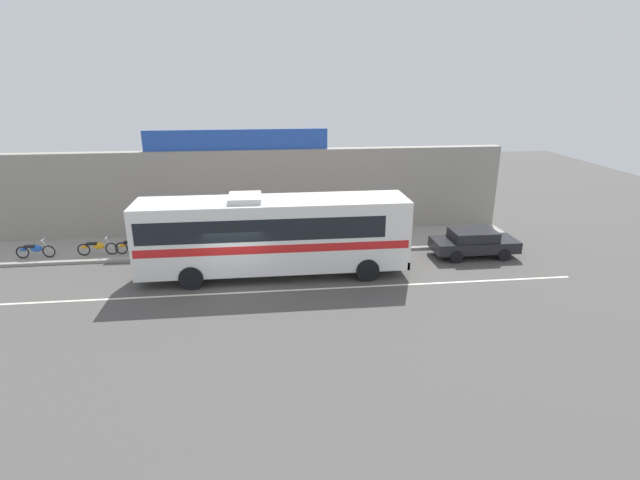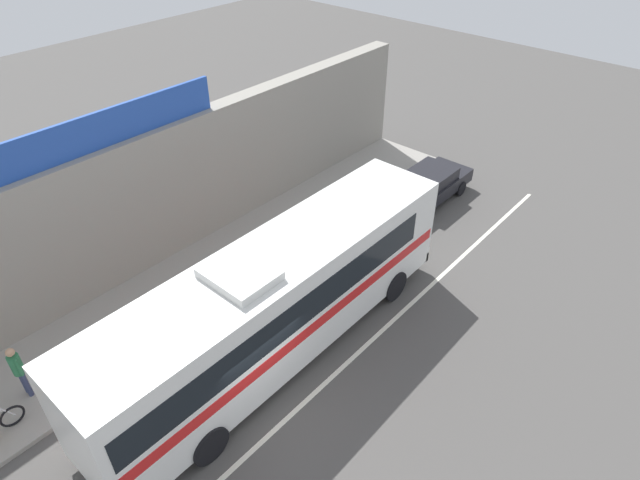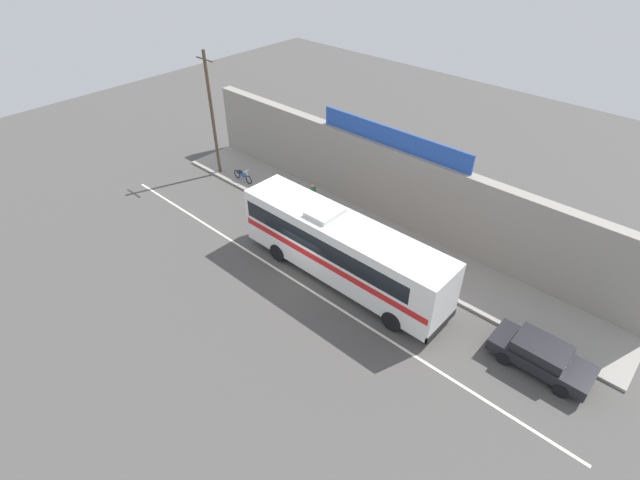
% 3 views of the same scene
% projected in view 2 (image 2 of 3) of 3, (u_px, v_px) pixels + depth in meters
% --- Properties ---
extents(ground_plane, '(70.00, 70.00, 0.00)m').
position_uv_depth(ground_plane, '(262.00, 405.00, 14.39)').
color(ground_plane, '#4F4C49').
extents(sidewalk_slab, '(30.00, 3.60, 0.14)m').
position_uv_depth(sidewalk_slab, '(149.00, 313.00, 17.12)').
color(sidewalk_slab, gray).
rests_on(sidewalk_slab, ground_plane).
extents(storefront_facade, '(30.00, 0.70, 4.80)m').
position_uv_depth(storefront_facade, '(95.00, 227.00, 16.88)').
color(storefront_facade, gray).
rests_on(storefront_facade, ground_plane).
extents(storefront_billboard, '(9.96, 0.12, 1.10)m').
position_uv_depth(storefront_billboard, '(68.00, 141.00, 15.11)').
color(storefront_billboard, '#234CAD').
rests_on(storefront_billboard, storefront_facade).
extents(road_center_stripe, '(30.00, 0.14, 0.01)m').
position_uv_depth(road_center_stripe, '(284.00, 422.00, 13.96)').
color(road_center_stripe, silver).
rests_on(road_center_stripe, ground_plane).
extents(intercity_bus, '(11.98, 2.62, 3.78)m').
position_uv_depth(intercity_bus, '(275.00, 299.00, 14.69)').
color(intercity_bus, white).
rests_on(intercity_bus, ground_plane).
extents(parked_car, '(4.21, 1.84, 1.37)m').
position_uv_depth(parked_car, '(429.00, 184.00, 22.26)').
color(parked_car, black).
rests_on(parked_car, ground_plane).
extents(pedestrian_far_left, '(0.30, 0.48, 1.71)m').
position_uv_depth(pedestrian_far_left, '(18.00, 368.00, 13.93)').
color(pedestrian_far_left, navy).
rests_on(pedestrian_far_left, sidewalk_slab).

